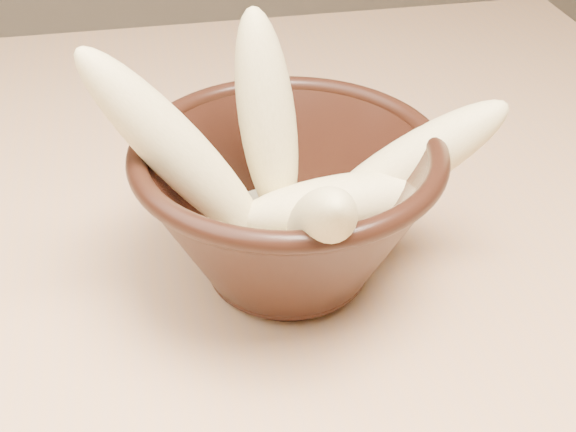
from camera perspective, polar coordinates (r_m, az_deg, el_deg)
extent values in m
cube|color=tan|center=(0.68, -14.64, -1.75)|extent=(1.20, 0.80, 0.04)
cylinder|color=tan|center=(1.27, 13.30, -3.31)|extent=(0.05, 0.05, 0.71)
cylinder|color=black|center=(0.58, 0.00, -4.02)|extent=(0.09, 0.09, 0.01)
cylinder|color=black|center=(0.57, 0.00, -2.35)|extent=(0.09, 0.09, 0.01)
torus|color=black|center=(0.52, 0.00, 4.56)|extent=(0.21, 0.21, 0.01)
cylinder|color=#F5EFC5|center=(0.56, 0.00, -1.53)|extent=(0.12, 0.12, 0.02)
ellipsoid|color=#CFBC7A|center=(0.54, -1.48, 6.89)|extent=(0.06, 0.08, 0.16)
ellipsoid|color=#CFBC7A|center=(0.52, -7.90, 4.57)|extent=(0.14, 0.06, 0.17)
ellipsoid|color=#CFBC7A|center=(0.56, 8.51, 3.56)|extent=(0.15, 0.05, 0.12)
ellipsoid|color=#CFBC7A|center=(0.54, 3.88, 0.97)|extent=(0.15, 0.04, 0.05)
ellipsoid|color=#CFBC7A|center=(0.48, 2.31, -0.66)|extent=(0.05, 0.13, 0.13)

